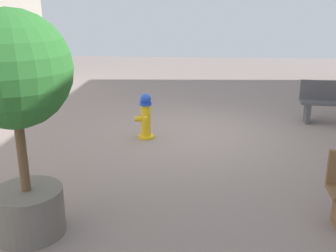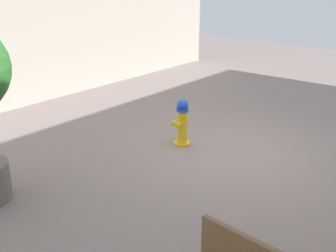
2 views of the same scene
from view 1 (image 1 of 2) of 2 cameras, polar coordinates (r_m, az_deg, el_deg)
The scene contains 3 objects.
ground_plane at distance 8.44m, azimuth 4.21°, elevation -1.14°, with size 23.40×23.40×0.00m, color gray.
fire_hydrant at distance 8.06m, azimuth -3.23°, elevation 1.43°, with size 0.40×0.42×0.93m.
planter_tree at distance 4.67m, azimuth -20.99°, elevation 4.29°, with size 1.29×1.29×2.64m.
Camera 1 is at (0.05, 7.99, 2.71)m, focal length 42.74 mm.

